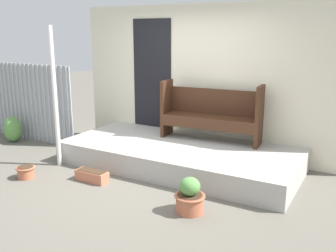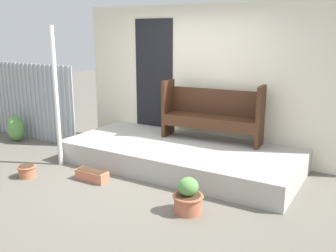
{
  "view_description": "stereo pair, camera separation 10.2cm",
  "coord_description": "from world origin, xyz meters",
  "px_view_note": "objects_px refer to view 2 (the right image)",
  "views": [
    {
      "loc": [
        2.89,
        -4.26,
        2.12
      ],
      "look_at": [
        0.3,
        0.3,
        0.8
      ],
      "focal_mm": 40.0,
      "sensor_mm": 36.0,
      "label": 1
    },
    {
      "loc": [
        2.98,
        -4.21,
        2.12
      ],
      "look_at": [
        0.3,
        0.3,
        0.8
      ],
      "focal_mm": 40.0,
      "sensor_mm": 36.0,
      "label": 2
    }
  ],
  "objects_px": {
    "bench": "(212,112)",
    "planter_box_rect": "(92,175)",
    "support_post": "(56,98)",
    "flower_pot_left": "(27,171)",
    "flower_pot_middle": "(188,197)",
    "shrub_by_fence": "(16,128)"
  },
  "relations": [
    {
      "from": "bench",
      "to": "planter_box_rect",
      "type": "xyz_separation_m",
      "value": [
        -1.12,
        -1.74,
        -0.76
      ]
    },
    {
      "from": "bench",
      "to": "planter_box_rect",
      "type": "bearing_deg",
      "value": -127.05
    },
    {
      "from": "bench",
      "to": "flower_pot_middle",
      "type": "distance_m",
      "value": 2.1
    },
    {
      "from": "flower_pot_left",
      "to": "flower_pot_middle",
      "type": "bearing_deg",
      "value": 4.86
    },
    {
      "from": "flower_pot_left",
      "to": "planter_box_rect",
      "type": "relative_size",
      "value": 0.56
    },
    {
      "from": "flower_pot_middle",
      "to": "planter_box_rect",
      "type": "distance_m",
      "value": 1.69
    },
    {
      "from": "flower_pot_middle",
      "to": "shrub_by_fence",
      "type": "bearing_deg",
      "value": 167.54
    },
    {
      "from": "bench",
      "to": "shrub_by_fence",
      "type": "distance_m",
      "value": 3.99
    },
    {
      "from": "planter_box_rect",
      "to": "bench",
      "type": "bearing_deg",
      "value": 57.34
    },
    {
      "from": "support_post",
      "to": "bench",
      "type": "distance_m",
      "value": 2.53
    },
    {
      "from": "bench",
      "to": "flower_pot_left",
      "type": "height_order",
      "value": "bench"
    },
    {
      "from": "bench",
      "to": "flower_pot_middle",
      "type": "bearing_deg",
      "value": -78.03
    },
    {
      "from": "support_post",
      "to": "shrub_by_fence",
      "type": "xyz_separation_m",
      "value": [
        -1.8,
        0.54,
        -0.86
      ]
    },
    {
      "from": "flower_pot_middle",
      "to": "shrub_by_fence",
      "type": "distance_m",
      "value": 4.5
    },
    {
      "from": "support_post",
      "to": "planter_box_rect",
      "type": "relative_size",
      "value": 4.44
    },
    {
      "from": "flower_pot_left",
      "to": "bench",
      "type": "bearing_deg",
      "value": 46.1
    },
    {
      "from": "flower_pot_middle",
      "to": "shrub_by_fence",
      "type": "height_order",
      "value": "shrub_by_fence"
    },
    {
      "from": "support_post",
      "to": "planter_box_rect",
      "type": "xyz_separation_m",
      "value": [
        0.91,
        -0.26,
        -1.03
      ]
    },
    {
      "from": "flower_pot_middle",
      "to": "planter_box_rect",
      "type": "xyz_separation_m",
      "value": [
        -1.68,
        0.17,
        -0.11
      ]
    },
    {
      "from": "planter_box_rect",
      "to": "flower_pot_left",
      "type": "bearing_deg",
      "value": -157.23
    },
    {
      "from": "support_post",
      "to": "flower_pot_left",
      "type": "bearing_deg",
      "value": -92.33
    },
    {
      "from": "flower_pot_left",
      "to": "planter_box_rect",
      "type": "height_order",
      "value": "flower_pot_left"
    }
  ]
}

